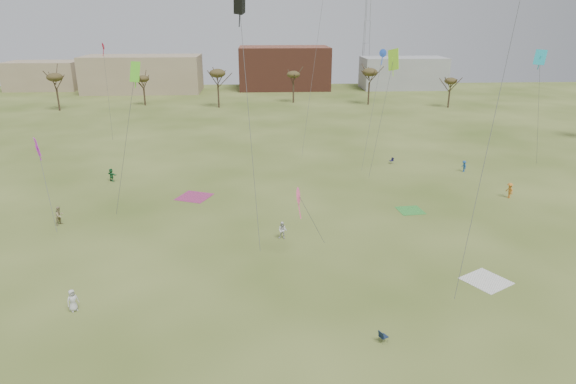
{
  "coord_description": "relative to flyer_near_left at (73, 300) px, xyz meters",
  "views": [
    {
      "loc": [
        -2.38,
        -29.84,
        20.37
      ],
      "look_at": [
        0.0,
        12.0,
        5.5
      ],
      "focal_mm": 31.01,
      "sensor_mm": 36.0,
      "label": 1
    }
  ],
  "objects": [
    {
      "name": "kites_aloft",
      "position": [
        19.8,
        23.5,
        18.35
      ],
      "size": [
        63.11,
        51.54,
        27.75
      ],
      "color": "#5BD525",
      "rests_on": "ground"
    },
    {
      "name": "flyer_far_c",
      "position": [
        41.91,
        32.18,
        -0.07
      ],
      "size": [
        0.72,
        1.08,
        1.57
      ],
      "primitive_type": "imported",
      "rotation": [
        0.0,
        0.0,
        4.85
      ],
      "color": "#1F4C8E",
      "rests_on": "ground"
    },
    {
      "name": "building_tan",
      "position": [
        -18.75,
        112.61,
        4.14
      ],
      "size": [
        32.0,
        14.0,
        10.0
      ],
      "primitive_type": "cube",
      "color": "#937F60",
      "rests_on": "ground"
    },
    {
      "name": "blanket_olive",
      "position": [
        30.34,
        18.16,
        -0.85
      ],
      "size": [
        2.94,
        2.94,
        0.03
      ],
      "primitive_type": "cube",
      "rotation": [
        0.0,
        0.0,
        0.11
      ],
      "color": "green",
      "rests_on": "ground"
    },
    {
      "name": "camp_chair_right",
      "position": [
        32.92,
        36.69,
        -0.6
      ],
      "size": [
        0.7,
        0.68,
        0.87
      ],
      "rotation": [
        0.0,
        0.0,
        5.13
      ],
      "color": "#161336",
      "rests_on": "ground"
    },
    {
      "name": "radio_tower",
      "position": [
        46.25,
        122.61,
        18.35
      ],
      "size": [
        1.51,
        1.72,
        41.0
      ],
      "color": "#9EA3A8",
      "rests_on": "ground"
    },
    {
      "name": "ground",
      "position": [
        16.25,
        -2.39,
        -0.86
      ],
      "size": [
        260.0,
        260.0,
        0.0
      ],
      "primitive_type": "plane",
      "color": "#3A4E18",
      "rests_on": "ground"
    },
    {
      "name": "spectator_mid_e",
      "position": [
        15.84,
        11.6,
        0.01
      ],
      "size": [
        0.99,
        0.86,
        1.74
      ],
      "primitive_type": "imported",
      "rotation": [
        0.0,
        0.0,
        6.02
      ],
      "color": "silver",
      "rests_on": "ground"
    },
    {
      "name": "tree_line",
      "position": [
        13.4,
        76.73,
        6.23
      ],
      "size": [
        117.44,
        49.32,
        8.91
      ],
      "color": "#3A2B1E",
      "rests_on": "ground"
    },
    {
      "name": "flyer_far_a",
      "position": [
        -5.59,
        30.61,
        0.01
      ],
      "size": [
        1.59,
        1.37,
        1.73
      ],
      "primitive_type": "imported",
      "rotation": [
        0.0,
        0.0,
        2.5
      ],
      "color": "#246C38",
      "rests_on": "ground"
    },
    {
      "name": "flyer_near_left",
      "position": [
        0.0,
        0.0,
        0.0
      ],
      "size": [
        0.99,
        0.97,
        1.72
      ],
      "primitive_type": "imported",
      "rotation": [
        0.0,
        0.0,
        0.74
      ],
      "color": "silver",
      "rests_on": "ground"
    },
    {
      "name": "blanket_cream",
      "position": [
        32.04,
        2.5,
        -0.85
      ],
      "size": [
        4.31,
        4.31,
        0.03
      ],
      "primitive_type": "cube",
      "rotation": [
        0.0,
        0.0,
        2.1
      ],
      "color": "white",
      "rests_on": "ground"
    },
    {
      "name": "building_grey",
      "position": [
        56.25,
        115.61,
        3.64
      ],
      "size": [
        24.0,
        12.0,
        9.0
      ],
      "primitive_type": "cube",
      "color": "gray",
      "rests_on": "ground"
    },
    {
      "name": "camp_chair_center",
      "position": [
        21.72,
        -4.94,
        -0.6
      ],
      "size": [
        0.72,
        0.7,
        0.87
      ],
      "rotation": [
        0.0,
        0.0,
        2.08
      ],
      "color": "#15233A",
      "rests_on": "ground"
    },
    {
      "name": "building_brick",
      "position": [
        21.25,
        117.61,
        5.14
      ],
      "size": [
        26.0,
        16.0,
        12.0
      ],
      "primitive_type": "cube",
      "color": "brown",
      "rests_on": "ground"
    },
    {
      "name": "building_tan_west",
      "position": [
        -48.75,
        119.61,
        3.14
      ],
      "size": [
        20.0,
        12.0,
        8.0
      ],
      "primitive_type": "cube",
      "color": "#937F60",
      "rests_on": "ground"
    },
    {
      "name": "blanket_plum",
      "position": [
        5.85,
        23.97,
        -0.85
      ],
      "size": [
        4.68,
        4.68,
        0.03
      ],
      "primitive_type": "cube",
      "rotation": [
        0.0,
        0.0,
        2.75
      ],
      "color": "#9E3065",
      "rests_on": "ground"
    },
    {
      "name": "flyer_mid_b",
      "position": [
        43.18,
        21.58,
        0.06
      ],
      "size": [
        0.86,
        1.28,
        1.84
      ],
      "primitive_type": "imported",
      "rotation": [
        0.0,
        0.0,
        4.87
      ],
      "color": "orange",
      "rests_on": "ground"
    },
    {
      "name": "spectator_fore_b",
      "position": [
        -6.96,
        16.41,
        0.13
      ],
      "size": [
        1.09,
        1.19,
        1.97
      ],
      "primitive_type": "imported",
      "rotation": [
        0.0,
        0.0,
        1.12
      ],
      "color": "#9A8C62",
      "rests_on": "ground"
    }
  ]
}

